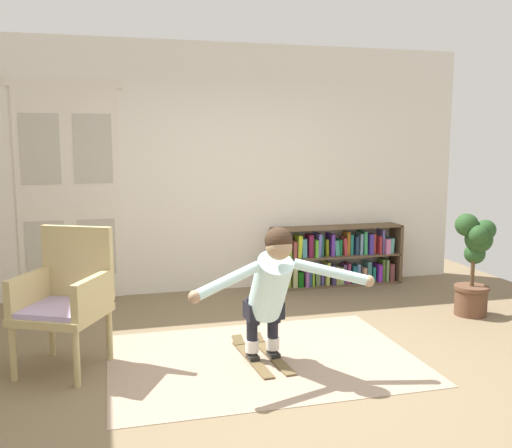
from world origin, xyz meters
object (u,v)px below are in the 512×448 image
(potted_plant, at_px, (474,260))
(skis_pair, at_px, (261,355))
(bookshelf, at_px, (335,258))
(person_skier, at_px, (271,285))
(wicker_chair, at_px, (66,295))

(potted_plant, bearing_deg, skis_pair, -166.29)
(bookshelf, xyz_separation_m, person_skier, (-1.50, -2.32, 0.33))
(skis_pair, relative_size, person_skier, 0.60)
(bookshelf, height_order, person_skier, person_skier)
(skis_pair, bearing_deg, wicker_chair, 171.88)
(wicker_chair, bearing_deg, bookshelf, 31.74)
(bookshelf, height_order, skis_pair, bookshelf)
(bookshelf, relative_size, wicker_chair, 1.50)
(wicker_chair, bearing_deg, skis_pair, -8.12)
(bookshelf, xyz_separation_m, skis_pair, (-1.52, -2.10, -0.31))
(skis_pair, bearing_deg, potted_plant, 13.71)
(wicker_chair, bearing_deg, person_skier, -15.96)
(wicker_chair, relative_size, potted_plant, 1.04)
(wicker_chair, distance_m, skis_pair, 1.64)
(potted_plant, bearing_deg, person_skier, -161.26)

